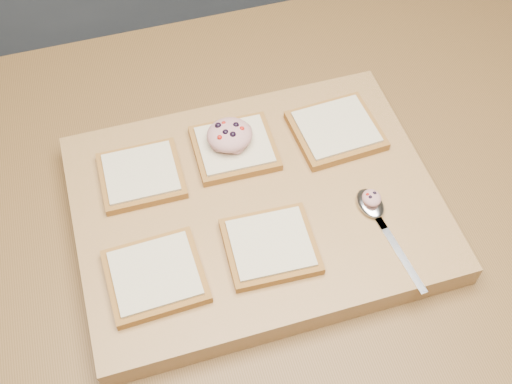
{
  "coord_description": "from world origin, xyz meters",
  "views": [
    {
      "loc": [
        -0.29,
        -0.56,
        1.7
      ],
      "look_at": [
        -0.14,
        -0.06,
        0.96
      ],
      "focal_mm": 45.0,
      "sensor_mm": 36.0,
      "label": 1
    }
  ],
  "objects_px": {
    "bread_far_center": "(235,148)",
    "spoon": "(375,211)",
    "tuna_salad_dollop": "(229,135)",
    "cutting_board": "(256,207)"
  },
  "relations": [
    {
      "from": "cutting_board",
      "to": "spoon",
      "type": "height_order",
      "value": "spoon"
    },
    {
      "from": "bread_far_center",
      "to": "cutting_board",
      "type": "bearing_deg",
      "value": -86.7
    },
    {
      "from": "spoon",
      "to": "cutting_board",
      "type": "bearing_deg",
      "value": 155.73
    },
    {
      "from": "tuna_salad_dollop",
      "to": "cutting_board",
      "type": "bearing_deg",
      "value": -83.86
    },
    {
      "from": "tuna_salad_dollop",
      "to": "spoon",
      "type": "distance_m",
      "value": 0.24
    },
    {
      "from": "spoon",
      "to": "tuna_salad_dollop",
      "type": "bearing_deg",
      "value": 134.03
    },
    {
      "from": "bread_far_center",
      "to": "spoon",
      "type": "bearing_deg",
      "value": -45.9
    },
    {
      "from": "cutting_board",
      "to": "bread_far_center",
      "type": "height_order",
      "value": "bread_far_center"
    },
    {
      "from": "bread_far_center",
      "to": "spoon",
      "type": "xyz_separation_m",
      "value": [
        0.16,
        -0.16,
        -0.0
      ]
    },
    {
      "from": "cutting_board",
      "to": "spoon",
      "type": "bearing_deg",
      "value": -24.27
    }
  ]
}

